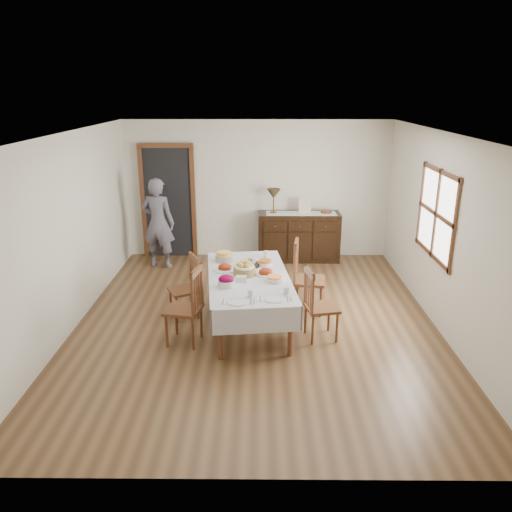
{
  "coord_description": "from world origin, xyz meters",
  "views": [
    {
      "loc": [
        0.06,
        -6.39,
        3.14
      ],
      "look_at": [
        0.0,
        0.1,
        0.95
      ],
      "focal_mm": 35.0,
      "sensor_mm": 36.0,
      "label": 1
    }
  ],
  "objects_px": {
    "sideboard": "(299,236)",
    "person": "(158,220)",
    "table_lamp": "(274,194)",
    "chair_left_far": "(187,286)",
    "chair_left_near": "(187,305)",
    "chair_right_far": "(305,276)",
    "chair_right_near": "(318,304)",
    "dining_table": "(249,282)"
  },
  "relations": [
    {
      "from": "table_lamp",
      "to": "chair_left_far",
      "type": "bearing_deg",
      "value": -117.31
    },
    {
      "from": "chair_right_far",
      "to": "person",
      "type": "distance_m",
      "value": 3.18
    },
    {
      "from": "dining_table",
      "to": "person",
      "type": "xyz_separation_m",
      "value": [
        -1.69,
        2.39,
        0.24
      ]
    },
    {
      "from": "chair_right_near",
      "to": "table_lamp",
      "type": "distance_m",
      "value": 3.3
    },
    {
      "from": "sideboard",
      "to": "person",
      "type": "bearing_deg",
      "value": -170.95
    },
    {
      "from": "sideboard",
      "to": "table_lamp",
      "type": "distance_m",
      "value": 0.95
    },
    {
      "from": "chair_left_near",
      "to": "chair_left_far",
      "type": "relative_size",
      "value": 1.13
    },
    {
      "from": "chair_left_far",
      "to": "table_lamp",
      "type": "relative_size",
      "value": 1.99
    },
    {
      "from": "chair_left_near",
      "to": "chair_right_far",
      "type": "relative_size",
      "value": 0.96
    },
    {
      "from": "chair_left_near",
      "to": "chair_right_far",
      "type": "xyz_separation_m",
      "value": [
        1.59,
        0.99,
        0.02
      ]
    },
    {
      "from": "chair_left_far",
      "to": "chair_right_near",
      "type": "relative_size",
      "value": 0.95
    },
    {
      "from": "dining_table",
      "to": "table_lamp",
      "type": "height_order",
      "value": "table_lamp"
    },
    {
      "from": "sideboard",
      "to": "person",
      "type": "xyz_separation_m",
      "value": [
        -2.58,
        -0.41,
        0.42
      ]
    },
    {
      "from": "chair_left_near",
      "to": "person",
      "type": "bearing_deg",
      "value": -151.17
    },
    {
      "from": "chair_right_far",
      "to": "table_lamp",
      "type": "distance_m",
      "value": 2.46
    },
    {
      "from": "chair_left_far",
      "to": "sideboard",
      "type": "relative_size",
      "value": 0.6
    },
    {
      "from": "chair_right_far",
      "to": "table_lamp",
      "type": "xyz_separation_m",
      "value": [
        -0.41,
        2.32,
        0.73
      ]
    },
    {
      "from": "chair_right_near",
      "to": "table_lamp",
      "type": "height_order",
      "value": "table_lamp"
    },
    {
      "from": "chair_right_near",
      "to": "chair_right_far",
      "type": "bearing_deg",
      "value": -4.97
    },
    {
      "from": "dining_table",
      "to": "chair_left_near",
      "type": "bearing_deg",
      "value": -152.4
    },
    {
      "from": "chair_left_near",
      "to": "sideboard",
      "type": "relative_size",
      "value": 0.67
    },
    {
      "from": "chair_left_far",
      "to": "sideboard",
      "type": "height_order",
      "value": "sideboard"
    },
    {
      "from": "chair_left_far",
      "to": "sideboard",
      "type": "bearing_deg",
      "value": 119.43
    },
    {
      "from": "dining_table",
      "to": "chair_right_far",
      "type": "distance_m",
      "value": 0.94
    },
    {
      "from": "chair_right_near",
      "to": "person",
      "type": "xyz_separation_m",
      "value": [
        -2.6,
        2.78,
        0.39
      ]
    },
    {
      "from": "chair_right_near",
      "to": "sideboard",
      "type": "height_order",
      "value": "chair_right_near"
    },
    {
      "from": "chair_right_far",
      "to": "table_lamp",
      "type": "relative_size",
      "value": 2.35
    },
    {
      "from": "chair_right_far",
      "to": "chair_right_near",
      "type": "bearing_deg",
      "value": -165.66
    },
    {
      "from": "chair_left_near",
      "to": "chair_right_far",
      "type": "height_order",
      "value": "chair_right_far"
    },
    {
      "from": "chair_right_far",
      "to": "person",
      "type": "bearing_deg",
      "value": 60.58
    },
    {
      "from": "chair_left_far",
      "to": "chair_right_near",
      "type": "distance_m",
      "value": 1.92
    },
    {
      "from": "chair_left_near",
      "to": "table_lamp",
      "type": "relative_size",
      "value": 2.25
    },
    {
      "from": "chair_left_far",
      "to": "person",
      "type": "xyz_separation_m",
      "value": [
        -0.79,
        2.12,
        0.42
      ]
    },
    {
      "from": "dining_table",
      "to": "sideboard",
      "type": "bearing_deg",
      "value": 66.13
    },
    {
      "from": "chair_left_near",
      "to": "chair_right_far",
      "type": "distance_m",
      "value": 1.87
    },
    {
      "from": "sideboard",
      "to": "person",
      "type": "height_order",
      "value": "person"
    },
    {
      "from": "chair_left_near",
      "to": "chair_right_near",
      "type": "relative_size",
      "value": 1.07
    },
    {
      "from": "dining_table",
      "to": "table_lamp",
      "type": "distance_m",
      "value": 2.88
    },
    {
      "from": "sideboard",
      "to": "table_lamp",
      "type": "relative_size",
      "value": 3.33
    },
    {
      "from": "dining_table",
      "to": "person",
      "type": "relative_size",
      "value": 1.26
    },
    {
      "from": "chair_left_near",
      "to": "person",
      "type": "xyz_separation_m",
      "value": [
        -0.92,
        2.91,
        0.36
      ]
    },
    {
      "from": "sideboard",
      "to": "chair_right_near",
      "type": "bearing_deg",
      "value": -89.64
    }
  ]
}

